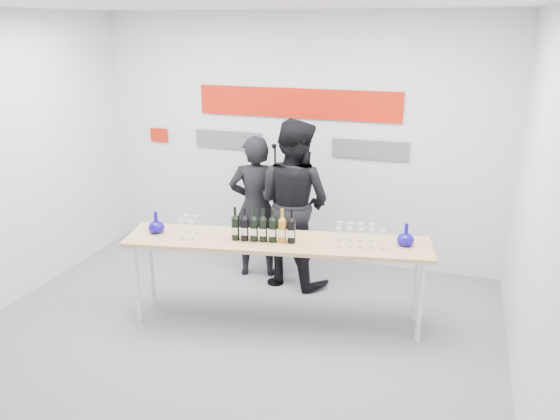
{
  "coord_description": "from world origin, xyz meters",
  "views": [
    {
      "loc": [
        1.89,
        -4.29,
        2.84
      ],
      "look_at": [
        0.32,
        0.4,
        1.15
      ],
      "focal_mm": 35.0,
      "sensor_mm": 36.0,
      "label": 1
    }
  ],
  "objects": [
    {
      "name": "presenter_right",
      "position": [
        0.19,
        1.26,
        0.95
      ],
      "size": [
        1.11,
        0.98,
        1.89
      ],
      "primitive_type": "imported",
      "rotation": [
        0.0,
        0.0,
        2.8
      ],
      "color": "black",
      "rests_on": "ground"
    },
    {
      "name": "decanter_right",
      "position": [
        1.5,
        0.56,
        0.99
      ],
      "size": [
        0.16,
        0.16,
        0.21
      ],
      "primitive_type": null,
      "color": "#12078B",
      "rests_on": "tasting_table"
    },
    {
      "name": "signage",
      "position": [
        -0.06,
        1.97,
        1.81
      ],
      "size": [
        3.38,
        0.02,
        0.79
      ],
      "color": "red",
      "rests_on": "back_wall"
    },
    {
      "name": "decanter_left",
      "position": [
        -0.88,
        0.11,
        0.99
      ],
      "size": [
        0.16,
        0.16,
        0.21
      ],
      "primitive_type": null,
      "color": "#12078B",
      "rests_on": "tasting_table"
    },
    {
      "name": "back_wall",
      "position": [
        0.0,
        2.0,
        1.5
      ],
      "size": [
        5.0,
        0.04,
        3.0
      ],
      "primitive_type": "cube",
      "color": "silver",
      "rests_on": "ground"
    },
    {
      "name": "presenter_left",
      "position": [
        -0.27,
        1.28,
        0.84
      ],
      "size": [
        0.7,
        0.57,
        1.67
      ],
      "primitive_type": "imported",
      "rotation": [
        0.0,
        0.0,
        3.45
      ],
      "color": "black",
      "rests_on": "ground"
    },
    {
      "name": "glasses_right",
      "position": [
        1.07,
        0.43,
        0.97
      ],
      "size": [
        0.49,
        0.28,
        0.18
      ],
      "color": "silver",
      "rests_on": "tasting_table"
    },
    {
      "name": "wine_bottles",
      "position": [
        0.2,
        0.23,
        1.04
      ],
      "size": [
        0.62,
        0.19,
        0.33
      ],
      "rotation": [
        0.0,
        0.0,
        0.19
      ],
      "color": "black",
      "rests_on": "tasting_table"
    },
    {
      "name": "tasting_table",
      "position": [
        0.32,
        0.3,
        0.81
      ],
      "size": [
        2.99,
        1.12,
        0.88
      ],
      "rotation": [
        0.0,
        0.0,
        0.19
      ],
      "color": "tan",
      "rests_on": "ground"
    },
    {
      "name": "ground",
      "position": [
        0.0,
        0.0,
        0.0
      ],
      "size": [
        5.0,
        5.0,
        0.0
      ],
      "primitive_type": "plane",
      "color": "slate",
      "rests_on": "ground"
    },
    {
      "name": "mic_stand",
      "position": [
        0.03,
        1.1,
        0.5
      ],
      "size": [
        0.19,
        0.19,
        1.64
      ],
      "rotation": [
        0.0,
        0.0,
        -0.4
      ],
      "color": "black",
      "rests_on": "ground"
    },
    {
      "name": "glasses_left",
      "position": [
        -0.53,
        0.14,
        0.97
      ],
      "size": [
        0.19,
        0.24,
        0.18
      ],
      "color": "silver",
      "rests_on": "tasting_table"
    }
  ]
}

